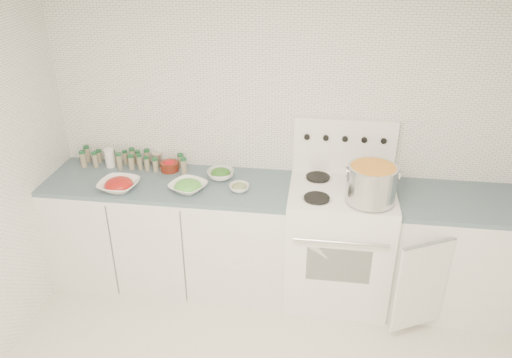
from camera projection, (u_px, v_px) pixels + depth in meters
name	position (u px, v px, depth m)	size (l,w,h in m)	color
room_walls	(254.00, 185.00, 2.32)	(3.54, 3.04, 2.52)	white
counter_left	(172.00, 231.00, 3.97)	(1.85, 0.62, 0.90)	white
stove	(338.00, 239.00, 3.79)	(0.76, 0.70, 1.36)	white
counter_right	(449.00, 253.00, 3.71)	(0.89, 0.81, 0.90)	white
stock_pot	(372.00, 182.00, 3.36)	(0.36, 0.33, 0.26)	silver
bowl_tomato	(119.00, 185.00, 3.63)	(0.31, 0.31, 0.09)	white
bowl_snowpea	(188.00, 186.00, 3.62)	(0.33, 0.33, 0.09)	white
bowl_broccoli	(221.00, 174.00, 3.79)	(0.21, 0.21, 0.08)	white
bowl_zucchini	(239.00, 187.00, 3.62)	(0.19, 0.19, 0.06)	white
bowl_pepper	(170.00, 166.00, 3.91)	(0.14, 0.14, 0.09)	#591B0F
salt_canister	(110.00, 158.00, 3.96)	(0.08, 0.08, 0.15)	white
tin_can	(157.00, 159.00, 3.99)	(0.08, 0.08, 0.10)	#B6AA9A
spice_cluster	(129.00, 159.00, 3.96)	(0.88, 0.16, 0.14)	gray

